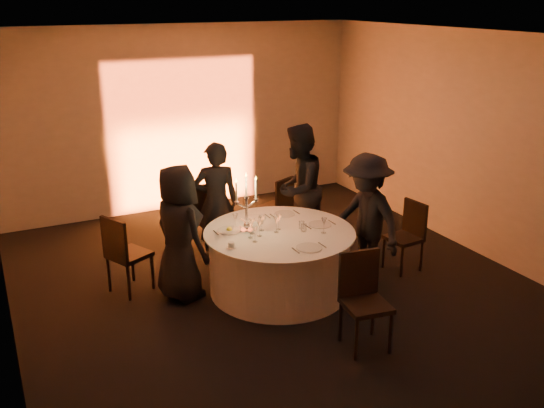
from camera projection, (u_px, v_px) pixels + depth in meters
name	position (u px, v px, depth m)	size (l,w,h in m)	color
floor	(279.00, 290.00, 7.41)	(7.00, 7.00, 0.00)	black
ceiling	(280.00, 36.00, 6.43)	(7.00, 7.00, 0.00)	white
wall_back	(183.00, 119.00, 9.89)	(7.00, 7.00, 0.00)	#A09B94
wall_front	(522.00, 305.00, 3.95)	(7.00, 7.00, 0.00)	#A09B94
wall_right	(478.00, 145.00, 8.17)	(7.00, 7.00, 0.00)	#A09B94
uplighter_fixture	(193.00, 208.00, 10.11)	(0.25, 0.12, 0.10)	black
banquet_table	(279.00, 261.00, 7.29)	(1.80, 1.80, 0.77)	black
chair_left	(123.00, 251.00, 7.16)	(0.57, 0.57, 0.98)	black
chair_back_left	(197.00, 212.00, 8.37)	(0.54, 0.54, 1.00)	black
chair_back_right	(279.00, 204.00, 8.87)	(0.53, 0.53, 0.92)	black
chair_right	(408.00, 232.00, 7.84)	(0.44, 0.44, 0.91)	black
chair_front	(363.00, 294.00, 6.11)	(0.49, 0.49, 0.99)	black
guest_left	(179.00, 233.00, 7.00)	(0.79, 0.52, 1.62)	black
guest_back_left	(216.00, 202.00, 8.01)	(0.60, 0.39, 1.64)	black
guest_back_right	(298.00, 189.00, 8.31)	(0.87, 0.68, 1.79)	black
guest_right	(366.00, 219.00, 7.42)	(1.06, 0.61, 1.64)	black
plate_left	(229.00, 230.00, 7.17)	(0.36, 0.29, 0.08)	white
plate_back_left	(255.00, 218.00, 7.56)	(0.36, 0.27, 0.01)	white
plate_back_right	(285.00, 214.00, 7.71)	(0.35, 0.26, 0.01)	white
plate_right	(320.00, 225.00, 7.35)	(0.36, 0.28, 0.01)	white
plate_front	(309.00, 248.00, 6.68)	(0.36, 0.29, 0.01)	white
coffee_cup	(231.00, 245.00, 6.69)	(0.11, 0.11, 0.07)	white
candelabra	(247.00, 211.00, 7.07)	(0.30, 0.15, 0.72)	silver
wine_glass_a	(255.00, 231.00, 6.81)	(0.07, 0.07, 0.19)	white
wine_glass_b	(279.00, 219.00, 7.17)	(0.07, 0.07, 0.19)	white
wine_glass_c	(276.00, 221.00, 7.08)	(0.07, 0.07, 0.19)	white
wine_glass_d	(262.00, 220.00, 7.14)	(0.07, 0.07, 0.19)	white
wine_glass_e	(324.00, 222.00, 7.06)	(0.07, 0.07, 0.19)	white
wine_glass_f	(259.00, 225.00, 6.97)	(0.07, 0.07, 0.19)	white
wine_glass_g	(252.00, 223.00, 7.04)	(0.07, 0.07, 0.19)	white
wine_glass_h	(250.00, 227.00, 6.93)	(0.07, 0.07, 0.19)	white
wine_glass_i	(235.00, 218.00, 7.19)	(0.07, 0.07, 0.19)	white
tumbler_a	(304.00, 228.00, 7.15)	(0.07, 0.07, 0.09)	white
tumbler_b	(261.00, 220.00, 7.39)	(0.07, 0.07, 0.09)	white
tumbler_c	(302.00, 225.00, 7.23)	(0.07, 0.07, 0.09)	white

